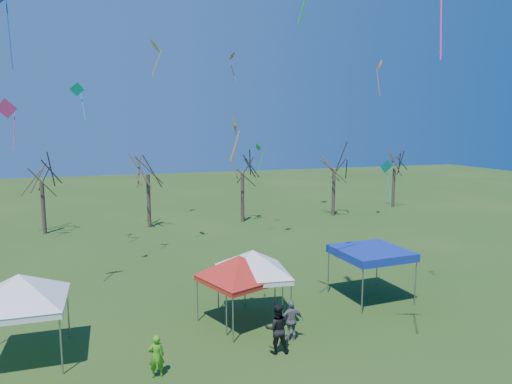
# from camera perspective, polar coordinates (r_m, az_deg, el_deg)

# --- Properties ---
(ground) EXTENTS (140.00, 140.00, 0.00)m
(ground) POSITION_cam_1_polar(r_m,az_deg,el_deg) (18.79, 2.11, -19.51)
(ground) COLOR #274917
(ground) RESTS_ON ground
(tree_1) EXTENTS (3.42, 3.42, 7.54)m
(tree_1) POSITION_cam_1_polar(r_m,az_deg,el_deg) (40.61, -25.36, 3.27)
(tree_1) COLOR #3D2D21
(tree_1) RESTS_ON ground
(tree_2) EXTENTS (3.71, 3.71, 8.18)m
(tree_2) POSITION_cam_1_polar(r_m,az_deg,el_deg) (40.16, -13.45, 4.51)
(tree_2) COLOR #3D2D21
(tree_2) RESTS_ON ground
(tree_3) EXTENTS (3.59, 3.59, 7.91)m
(tree_3) POSITION_cam_1_polar(r_m,az_deg,el_deg) (41.44, -1.72, 4.54)
(tree_3) COLOR #3D2D21
(tree_3) RESTS_ON ground
(tree_4) EXTENTS (3.58, 3.58, 7.89)m
(tree_4) POSITION_cam_1_polar(r_m,az_deg,el_deg) (44.98, 9.78, 4.69)
(tree_4) COLOR #3D2D21
(tree_4) RESTS_ON ground
(tree_5) EXTENTS (3.39, 3.39, 7.46)m
(tree_5) POSITION_cam_1_polar(r_m,az_deg,el_deg) (51.16, 16.98, 4.50)
(tree_5) COLOR #3D2D21
(tree_5) RESTS_ON ground
(tent_white_west) EXTENTS (4.43, 4.43, 3.90)m
(tent_white_west) POSITION_cam_1_polar(r_m,az_deg,el_deg) (19.12, -27.54, -9.75)
(tent_white_west) COLOR gray
(tent_white_west) RESTS_ON ground
(tent_white_mid) EXTENTS (4.23, 4.23, 3.75)m
(tent_white_mid) POSITION_cam_1_polar(r_m,az_deg,el_deg) (20.62, -0.42, -7.87)
(tent_white_mid) COLOR gray
(tent_white_mid) RESTS_ON ground
(tent_red) EXTENTS (3.84, 3.84, 3.62)m
(tent_red) POSITION_cam_1_polar(r_m,az_deg,el_deg) (20.26, -2.11, -8.48)
(tent_red) COLOR gray
(tent_red) RESTS_ON ground
(tent_blue) EXTENTS (3.48, 3.48, 2.60)m
(tent_blue) POSITION_cam_1_polar(r_m,az_deg,el_deg) (23.95, 14.21, -7.41)
(tent_blue) COLOR gray
(tent_blue) RESTS_ON ground
(person_dark) EXTENTS (1.10, 0.95, 1.96)m
(person_dark) POSITION_cam_1_polar(r_m,az_deg,el_deg) (18.46, 2.65, -16.66)
(person_dark) COLOR black
(person_dark) RESTS_ON ground
(person_grey) EXTENTS (1.02, 0.48, 1.69)m
(person_grey) POSITION_cam_1_polar(r_m,az_deg,el_deg) (19.47, 4.47, -15.74)
(person_grey) COLOR slate
(person_grey) RESTS_ON ground
(person_green) EXTENTS (0.57, 0.38, 1.54)m
(person_green) POSITION_cam_1_polar(r_m,az_deg,el_deg) (17.33, -12.34, -19.39)
(person_green) COLOR #49A81B
(person_green) RESTS_ON ground
(kite_17) EXTENTS (0.89, 0.53, 2.69)m
(kite_17) POSITION_cam_1_polar(r_m,az_deg,el_deg) (27.31, 15.97, 2.97)
(kite_17) COLOR #0BAF9C
(kite_17) RESTS_ON ground
(kite_1) EXTENTS (0.53, 0.80, 1.83)m
(kite_1) POSITION_cam_1_polar(r_m,az_deg,el_deg) (18.74, -2.59, 8.17)
(kite_1) COLOR #FF9D0D
(kite_1) RESTS_ON ground
(kite_22) EXTENTS (0.76, 0.84, 2.45)m
(kite_22) POSITION_cam_1_polar(r_m,az_deg,el_deg) (35.96, 0.32, 5.42)
(kite_22) COLOR green
(kite_22) RESTS_ON ground
(kite_13) EXTENTS (1.11, 0.87, 2.56)m
(kite_13) POSITION_cam_1_polar(r_m,az_deg,el_deg) (33.43, -21.47, 11.81)
(kite_13) COLOR #0DC4AF
(kite_13) RESTS_ON ground
(kite_19) EXTENTS (0.94, 1.07, 2.38)m
(kite_19) POSITION_cam_1_polar(r_m,az_deg,el_deg) (37.86, -3.05, 16.55)
(kite_19) COLOR #D75E0B
(kite_19) RESTS_ON ground
(kite_11) EXTENTS (0.77, 1.16, 2.49)m
(kite_11) POSITION_cam_1_polar(r_m,az_deg,el_deg) (31.47, -12.45, 17.41)
(kite_11) COLOR orange
(kite_11) RESTS_ON ground
(kite_12) EXTENTS (0.66, 1.05, 3.10)m
(kite_12) POSITION_cam_1_polar(r_m,az_deg,el_deg) (41.43, 15.17, 15.02)
(kite_12) COLOR orange
(kite_12) RESTS_ON ground
(kite_2) EXTENTS (1.53, 0.84, 3.68)m
(kite_2) POSITION_cam_1_polar(r_m,az_deg,el_deg) (36.73, -28.70, 9.13)
(kite_2) COLOR #CA2D72
(kite_2) RESTS_ON ground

